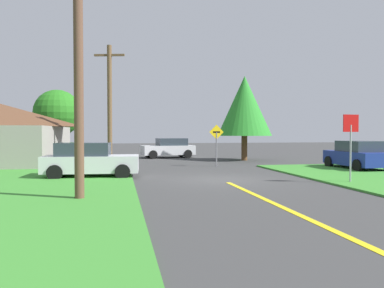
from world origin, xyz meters
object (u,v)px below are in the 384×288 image
Objects in this scene: parked_car_near_building at (90,160)px; utility_pole_near at (78,52)px; direction_sign at (216,141)px; oak_tree_left at (57,113)px; utility_pole_mid at (110,104)px; car_approaching_junction at (169,148)px; car_on_crossroad at (358,155)px; pine_tree_center at (245,106)px; stop_sign at (351,135)px.

utility_pole_near is at bearing -84.75° from parked_car_near_building.
direction_sign is 17.73m from oak_tree_left.
utility_pole_mid is at bearing 86.62° from utility_pole_near.
direction_sign is at bearing -49.93° from oak_tree_left.
utility_pole_mid is at bearing 53.22° from car_approaching_junction.
direction_sign reaches higher than car_on_crossroad.
car_on_crossroad is 14.61m from parked_car_near_building.
utility_pole_mid is 6.76m from direction_sign.
pine_tree_center reaches higher than car_on_crossroad.
stop_sign is at bearing 10.79° from utility_pole_near.
stop_sign is 18.22m from car_approaching_junction.
direction_sign is 0.41× the size of pine_tree_center.
oak_tree_left is 17.12m from pine_tree_center.
utility_pole_near reaches higher than pine_tree_center.
stop_sign is 0.70× the size of car_on_crossroad.
pine_tree_center is (-0.03, 13.27, 2.12)m from stop_sign.
car_approaching_junction is 11.00m from oak_tree_left.
oak_tree_left is (-14.75, 22.01, 1.88)m from stop_sign.
utility_pole_near is 1.39× the size of pine_tree_center.
utility_pole_near is 3.42× the size of direction_sign.
oak_tree_left reaches higher than parked_car_near_building.
utility_pole_mid is at bearing 176.05° from direction_sign.
stop_sign is 0.44× the size of pine_tree_center.
direction_sign is (7.20, 4.46, 0.79)m from parked_car_near_building.
car_on_crossroad is at bearing -24.19° from direction_sign.
parked_car_near_building is at bearing 91.42° from utility_pole_near.
oak_tree_left is 0.94× the size of pine_tree_center.
parked_car_near_building is (-10.62, 4.09, -1.16)m from stop_sign.
car_on_crossroad is 14.57m from utility_pole_mid.
parked_car_near_building and car_approaching_junction have the same top height.
oak_tree_left reaches higher than direction_sign.
stop_sign is at bearing -42.48° from utility_pole_mid.
oak_tree_left is at bearing -59.52° from stop_sign.
stop_sign reaches higher than car_on_crossroad.
utility_pole_mid is 1.14× the size of pine_tree_center.
parked_car_near_building is 7.13m from utility_pole_near.
direction_sign reaches higher than car_approaching_junction.
parked_car_near_building is 5.77m from utility_pole_mid.
utility_pole_near reaches higher than stop_sign.
oak_tree_left is (-4.28, 24.01, -0.68)m from utility_pole_near.
stop_sign is 13.44m from pine_tree_center.
stop_sign is at bearing 98.51° from car_approaching_junction.
car_approaching_junction is (5.40, 13.33, 0.00)m from parked_car_near_building.
car_on_crossroad is 0.68× the size of oak_tree_left.
parked_car_near_building is 0.69× the size of pine_tree_center.
stop_sign is at bearing -56.18° from oak_tree_left.
utility_pole_near is at bearing -123.75° from direction_sign.
pine_tree_center is at bearing 55.63° from utility_pole_near.
parked_car_near_building is at bearing -99.28° from utility_pole_mid.
parked_car_near_building is (-14.57, -1.15, 0.00)m from car_on_crossroad.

